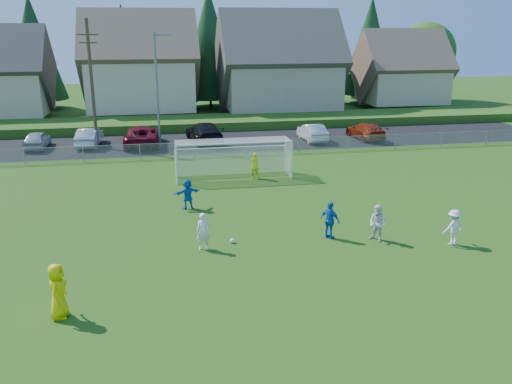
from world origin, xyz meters
The scene contains 23 objects.
ground centered at (0.00, 0.00, 0.00)m, with size 160.00×160.00×0.00m, color #193D0C.
asphalt_lot centered at (0.00, 27.50, 0.01)m, with size 60.00×60.00×0.00m, color black.
grass_embankment centered at (0.00, 35.00, 0.40)m, with size 70.00×6.00×0.80m, color #1E420F.
soccer_ball centered at (-1.68, 4.93, 0.11)m, with size 0.22×0.22×0.22m, color white.
referee centered at (-8.32, -0.45, 0.97)m, with size 0.95×0.62×1.94m, color yellow.
player_white_a centered at (-3.01, 4.46, 0.83)m, with size 0.60×0.40×1.66m, color silver.
player_white_b centered at (4.84, 3.95, 0.85)m, with size 0.83×0.65×1.71m, color silver.
player_white_c centered at (8.04, 2.96, 0.81)m, with size 1.05×0.60×1.63m, color silver.
player_blue_a centered at (2.84, 4.69, 0.87)m, with size 1.02×0.43×1.75m, color #1359B4.
player_blue_b centered at (-3.31, 10.22, 0.82)m, with size 1.52×0.48×1.63m, color #1359B4.
goalkeeper centered at (1.32, 15.50, 0.85)m, with size 0.62×0.41×1.69m, color #D6ED1B.
car_a centered at (-14.18, 27.53, 0.70)m, with size 1.64×4.09×1.39m, color #A5A8AC.
car_b centered at (-10.14, 27.68, 0.74)m, with size 1.56×4.48×1.48m, color silver.
car_c centered at (-5.84, 27.18, 0.82)m, with size 2.72×5.90×1.64m, color maroon.
car_d centered at (-0.75, 27.63, 0.82)m, with size 2.31×5.68×1.65m, color black.
car_f centered at (8.38, 26.37, 0.72)m, with size 1.53×4.40×1.45m, color silver.
car_g centered at (13.17, 26.27, 0.71)m, with size 1.99×4.89×1.42m, color maroon.
soccer_goal centered at (0.00, 16.05, 1.63)m, with size 7.42×1.90×2.50m.
chainlink_fence centered at (0.00, 22.00, 0.63)m, with size 52.06×0.06×1.20m.
streetlight centered at (-4.45, 26.00, 4.84)m, with size 1.38×0.18×9.00m.
utility_pole centered at (-9.50, 27.00, 5.15)m, with size 1.60×0.26×10.00m.
houses_row centered at (1.97, 42.46, 7.33)m, with size 53.90×11.45×13.27m.
tree_row centered at (1.04, 48.74, 6.91)m, with size 65.98×12.36×13.80m.
Camera 1 is at (-4.86, -17.64, 9.40)m, focal length 38.00 mm.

